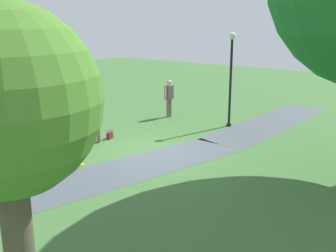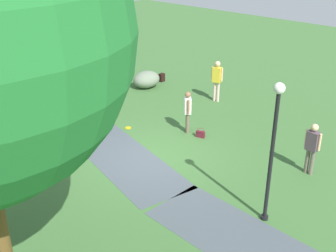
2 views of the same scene
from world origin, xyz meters
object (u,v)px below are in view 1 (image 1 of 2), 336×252
object	(u,v)px
young_tree_near_path	(4,108)
handbag_on_grass	(110,135)
frisbee_on_grass	(80,164)
lamp_post	(231,70)
woman_with_handbag	(96,118)
passerby_on_path	(15,107)
man_near_boulder	(169,96)

from	to	relation	value
young_tree_near_path	handbag_on_grass	bearing A→B (deg)	-140.82
handbag_on_grass	frisbee_on_grass	world-z (taller)	handbag_on_grass
young_tree_near_path	lamp_post	xyz separation A→B (m)	(-12.21, -3.83, -1.12)
handbag_on_grass	frisbee_on_grass	xyz separation A→B (m)	(2.53, 1.22, -0.13)
woman_with_handbag	passerby_on_path	world-z (taller)	passerby_on_path
handbag_on_grass	frisbee_on_grass	distance (m)	2.81
frisbee_on_grass	woman_with_handbag	bearing A→B (deg)	-146.71
woman_with_handbag	handbag_on_grass	size ratio (longest dim) A/B	4.67
passerby_on_path	handbag_on_grass	xyz separation A→B (m)	(-1.70, 3.28, -0.91)
frisbee_on_grass	handbag_on_grass	bearing A→B (deg)	-154.31
young_tree_near_path	lamp_post	size ratio (longest dim) A/B	1.20
lamp_post	passerby_on_path	distance (m)	8.50
woman_with_handbag	man_near_boulder	xyz separation A→B (m)	(-4.67, -0.22, 0.06)
young_tree_near_path	passerby_on_path	xyz separation A→B (m)	(-6.29, -9.80, -2.38)
woman_with_handbag	frisbee_on_grass	xyz separation A→B (m)	(1.89, 1.24, -0.90)
woman_with_handbag	handbag_on_grass	world-z (taller)	woman_with_handbag
woman_with_handbag	young_tree_near_path	bearing A→B (deg)	41.65
man_near_boulder	woman_with_handbag	bearing A→B (deg)	2.74
young_tree_near_path	frisbee_on_grass	distance (m)	8.35
young_tree_near_path	handbag_on_grass	distance (m)	10.83
man_near_boulder	frisbee_on_grass	distance (m)	6.79
lamp_post	passerby_on_path	size ratio (longest dim) A/B	2.10
passerby_on_path	frisbee_on_grass	xyz separation A→B (m)	(0.83, 4.50, -1.04)
passerby_on_path	handbag_on_grass	size ratio (longest dim) A/B	5.28
passerby_on_path	man_near_boulder	bearing A→B (deg)	152.10
young_tree_near_path	woman_with_handbag	bearing A→B (deg)	-138.35
young_tree_near_path	woman_with_handbag	distance (m)	10.16
lamp_post	woman_with_handbag	xyz separation A→B (m)	(4.85, -2.71, -1.40)
handbag_on_grass	frisbee_on_grass	bearing A→B (deg)	25.69
young_tree_near_path	passerby_on_path	size ratio (longest dim) A/B	2.51
young_tree_near_path	handbag_on_grass	world-z (taller)	young_tree_near_path
man_near_boulder	frisbee_on_grass	world-z (taller)	man_near_boulder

